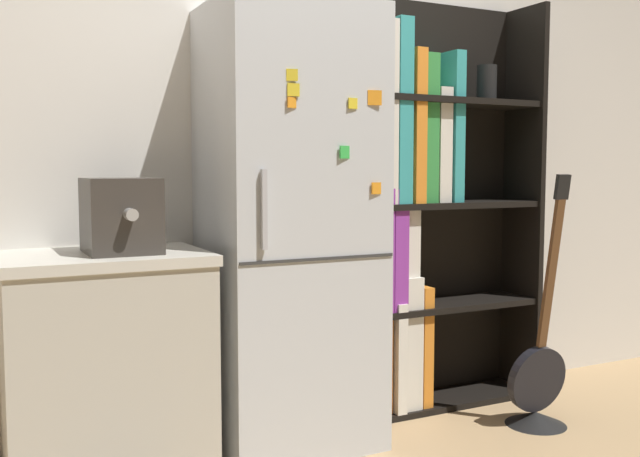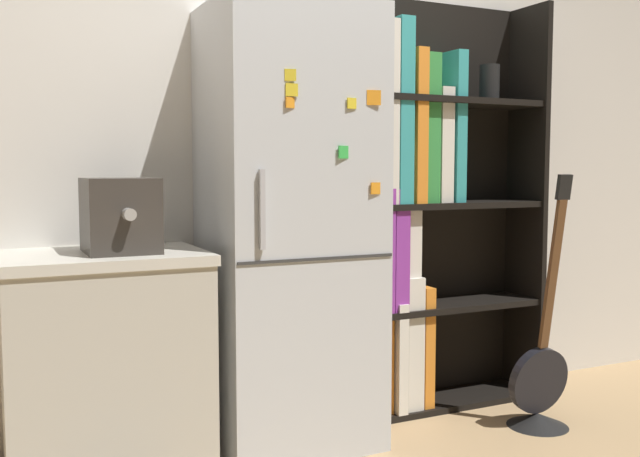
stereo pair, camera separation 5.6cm
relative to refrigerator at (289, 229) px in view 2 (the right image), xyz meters
name	(u,v)px [view 2 (the right image)]	position (x,y,z in m)	size (l,w,h in m)	color
ground_plane	(306,454)	(0.00, -0.16, -0.93)	(16.00, 16.00, 0.00)	tan
wall_back	(263,144)	(0.00, 0.31, 0.37)	(8.00, 0.05, 2.60)	silver
refrigerator	(289,229)	(0.00, 0.00, 0.00)	(0.68, 0.60, 1.86)	silver
bookshelf	(421,213)	(0.77, 0.16, 0.04)	(0.99, 0.32, 2.02)	black
kitchen_counter	(106,364)	(-0.77, 0.01, -0.49)	(0.76, 0.58, 0.87)	#BCB7A8
espresso_machine	(120,215)	(-0.71, -0.02, 0.08)	(0.26, 0.37, 0.28)	#38332D
guitar	(539,390)	(1.10, -0.33, -0.76)	(0.31, 0.28, 1.16)	black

